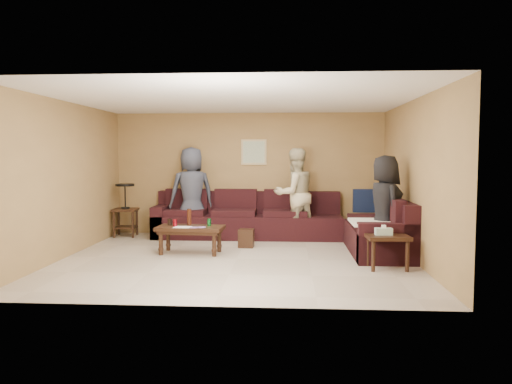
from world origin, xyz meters
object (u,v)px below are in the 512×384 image
(side_table_right, at_px, (387,240))
(person_middle, at_px, (295,194))
(waste_bin, at_px, (246,238))
(person_right, at_px, (385,206))
(end_table_left, at_px, (125,209))
(sectional_sofa, at_px, (288,225))
(coffee_table, at_px, (190,230))
(person_left, at_px, (192,192))

(side_table_right, relative_size, person_middle, 0.36)
(waste_bin, relative_size, person_right, 0.20)
(end_table_left, relative_size, side_table_right, 1.67)
(sectional_sofa, height_order, waste_bin, sectional_sofa)
(coffee_table, bearing_deg, person_right, -1.23)
(person_left, distance_m, person_middle, 2.05)
(person_right, bearing_deg, side_table_right, 156.00)
(sectional_sofa, bearing_deg, person_middle, 70.71)
(person_left, bearing_deg, coffee_table, 76.44)
(end_table_left, relative_size, person_right, 0.65)
(coffee_table, distance_m, end_table_left, 2.34)
(side_table_right, distance_m, person_left, 4.24)
(end_table_left, height_order, side_table_right, end_table_left)
(sectional_sofa, xyz_separation_m, waste_bin, (-0.75, -0.50, -0.17))
(side_table_right, distance_m, person_right, 0.96)
(end_table_left, relative_size, person_left, 0.59)
(coffee_table, distance_m, person_middle, 2.34)
(waste_bin, distance_m, person_left, 1.72)
(sectional_sofa, relative_size, person_left, 2.58)
(end_table_left, xyz_separation_m, person_middle, (3.40, -0.18, 0.33))
(coffee_table, relative_size, side_table_right, 1.76)
(end_table_left, xyz_separation_m, waste_bin, (2.53, -1.02, -0.40))
(waste_bin, xyz_separation_m, person_right, (2.29, -0.70, 0.66))
(person_middle, relative_size, person_right, 1.08)
(coffee_table, relative_size, person_left, 0.63)
(person_middle, bearing_deg, coffee_table, 11.57)
(waste_bin, distance_m, person_middle, 1.41)
(person_right, bearing_deg, sectional_sofa, 36.67)
(waste_bin, xyz_separation_m, person_left, (-1.18, 1.01, 0.74))
(sectional_sofa, distance_m, waste_bin, 0.92)
(sectional_sofa, height_order, person_middle, person_middle)
(sectional_sofa, bearing_deg, waste_bin, -146.31)
(side_table_right, bearing_deg, sectional_sofa, 124.43)
(coffee_table, relative_size, end_table_left, 1.06)
(coffee_table, xyz_separation_m, person_middle, (1.75, 1.47, 0.50))
(coffee_table, xyz_separation_m, waste_bin, (0.88, 0.63, -0.23))
(sectional_sofa, xyz_separation_m, person_middle, (0.12, 0.34, 0.56))
(side_table_right, height_order, person_left, person_left)
(sectional_sofa, bearing_deg, side_table_right, -55.57)
(coffee_table, xyz_separation_m, person_left, (-0.29, 1.64, 0.51))
(waste_bin, height_order, person_left, person_left)
(waste_bin, relative_size, person_left, 0.18)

